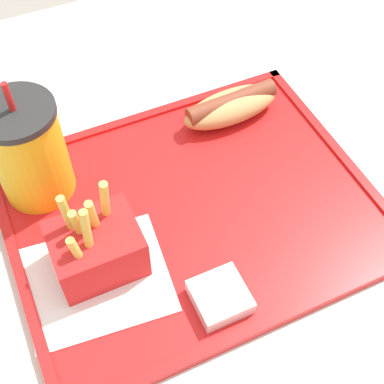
{
  "coord_description": "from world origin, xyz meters",
  "views": [
    {
      "loc": [
        -0.2,
        -0.33,
        1.25
      ],
      "look_at": [
        -0.05,
        0.01,
        0.76
      ],
      "focal_mm": 50.0,
      "sensor_mm": 36.0,
      "label": 1
    }
  ],
  "objects_px": {
    "hot_dog_far": "(231,106)",
    "fries_carton": "(96,248)",
    "soda_cup": "(28,151)",
    "sauce_cup_mayo": "(220,296)"
  },
  "relations": [
    {
      "from": "soda_cup",
      "to": "fries_carton",
      "type": "xyz_separation_m",
      "value": [
        0.03,
        -0.13,
        -0.03
      ]
    },
    {
      "from": "hot_dog_far",
      "to": "fries_carton",
      "type": "height_order",
      "value": "fries_carton"
    },
    {
      "from": "hot_dog_far",
      "to": "soda_cup",
      "type": "bearing_deg",
      "value": -177.81
    },
    {
      "from": "hot_dog_far",
      "to": "fries_carton",
      "type": "distance_m",
      "value": 0.27
    },
    {
      "from": "hot_dog_far",
      "to": "fries_carton",
      "type": "xyz_separation_m",
      "value": [
        -0.23,
        -0.14,
        0.01
      ]
    },
    {
      "from": "sauce_cup_mayo",
      "to": "hot_dog_far",
      "type": "bearing_deg",
      "value": 60.6
    },
    {
      "from": "soda_cup",
      "to": "sauce_cup_mayo",
      "type": "bearing_deg",
      "value": -60.1
    },
    {
      "from": "hot_dog_far",
      "to": "sauce_cup_mayo",
      "type": "distance_m",
      "value": 0.27
    },
    {
      "from": "fries_carton",
      "to": "sauce_cup_mayo",
      "type": "relative_size",
      "value": 2.02
    },
    {
      "from": "hot_dog_far",
      "to": "fries_carton",
      "type": "bearing_deg",
      "value": -148.62
    }
  ]
}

